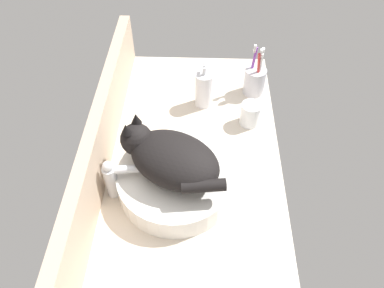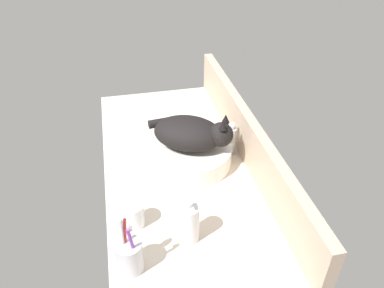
{
  "view_description": "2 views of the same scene",
  "coord_description": "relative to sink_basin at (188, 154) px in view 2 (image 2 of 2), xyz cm",
  "views": [
    {
      "loc": [
        -63.31,
        -3.1,
        88.26
      ],
      "look_at": [
        7.45,
        -0.63,
        8.2
      ],
      "focal_mm": 35.0,
      "sensor_mm": 36.0,
      "label": 1
    },
    {
      "loc": [
        106.23,
        -18.62,
        87.0
      ],
      "look_at": [
        1.19,
        4.3,
        10.29
      ],
      "focal_mm": 35.0,
      "sensor_mm": 36.0,
      "label": 2
    }
  ],
  "objects": [
    {
      "name": "ground_plane",
      "position": [
        2.25,
        -3.57,
        -5.64
      ],
      "size": [
        120.7,
        54.86,
        4.0
      ],
      "primitive_type": "cube",
      "color": "beige"
    },
    {
      "name": "backsplash_panel",
      "position": [
        2.25,
        22.06,
        5.22
      ],
      "size": [
        120.7,
        3.6,
        17.71
      ],
      "primitive_type": "cube",
      "color": "tan",
      "rests_on": "ground_plane"
    },
    {
      "name": "sink_basin",
      "position": [
        0.0,
        0.0,
        0.0
      ],
      "size": [
        32.18,
        32.18,
        7.27
      ],
      "primitive_type": "cylinder",
      "color": "silver",
      "rests_on": "ground_plane"
    },
    {
      "name": "cat",
      "position": [
        0.57,
        1.25,
        9.39
      ],
      "size": [
        26.69,
        30.04,
        14.0
      ],
      "color": "black",
      "rests_on": "sink_basin"
    },
    {
      "name": "faucet",
      "position": [
        -2.12,
        16.13,
        3.67
      ],
      "size": [
        4.19,
        11.86,
        13.6
      ],
      "color": "silver",
      "rests_on": "ground_plane"
    },
    {
      "name": "soap_dispenser",
      "position": [
        35.97,
        -7.22,
        2.76
      ],
      "size": [
        5.92,
        5.92,
        15.87
      ],
      "color": "silver",
      "rests_on": "ground_plane"
    },
    {
      "name": "toothbrush_cup",
      "position": [
        42.76,
        -24.94,
        1.65
      ],
      "size": [
        7.39,
        7.39,
        18.68
      ],
      "color": "silver",
      "rests_on": "ground_plane"
    },
    {
      "name": "water_glass",
      "position": [
        27.08,
        -22.5,
        -0.07
      ],
      "size": [
        6.45,
        6.45,
        7.89
      ],
      "color": "white",
      "rests_on": "ground_plane"
    }
  ]
}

